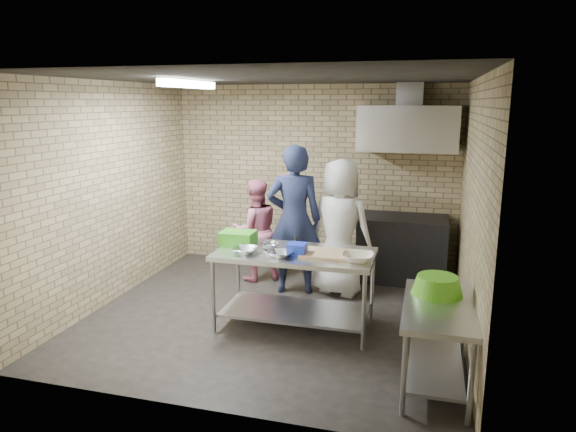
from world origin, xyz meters
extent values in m
plane|color=black|center=(0.00, 0.00, 0.00)|extent=(4.20, 4.20, 0.00)
plane|color=black|center=(0.00, 0.00, 2.70)|extent=(4.20, 4.20, 0.00)
cube|color=tan|center=(0.00, 2.00, 1.35)|extent=(4.20, 0.06, 2.70)
cube|color=tan|center=(0.00, -2.00, 1.35)|extent=(4.20, 0.06, 2.70)
cube|color=tan|center=(-2.10, 0.00, 1.35)|extent=(0.06, 4.00, 2.70)
cube|color=tan|center=(2.10, 0.00, 1.35)|extent=(0.06, 4.00, 2.70)
cube|color=silver|center=(0.30, -0.24, 0.43)|extent=(1.71, 0.86, 0.86)
cube|color=silver|center=(1.80, -1.10, 0.38)|extent=(0.60, 1.20, 0.75)
cube|color=black|center=(1.35, 1.65, 0.45)|extent=(1.20, 0.70, 0.90)
cube|color=silver|center=(1.35, 1.70, 2.10)|extent=(1.30, 0.60, 0.60)
cube|color=#A5A8AD|center=(1.35, 1.85, 2.55)|extent=(0.35, 0.30, 0.30)
cube|color=#3F2B19|center=(1.65, 1.89, 1.92)|extent=(0.80, 0.20, 0.04)
cube|color=white|center=(-1.00, 0.00, 2.64)|extent=(0.10, 1.25, 0.08)
cube|color=green|center=(-0.40, -0.12, 0.93)|extent=(0.38, 0.29, 0.15)
cube|color=#1B35CB|center=(0.35, -0.34, 0.92)|extent=(0.19, 0.19, 0.12)
cube|color=tan|center=(0.65, -0.26, 0.87)|extent=(0.52, 0.40, 0.03)
imported|color=#B0B3B7|center=(-0.20, -0.44, 0.89)|extent=(0.27, 0.27, 0.07)
imported|color=silver|center=(0.00, -0.19, 0.89)|extent=(0.21, 0.21, 0.06)
imported|color=#B0B2B7|center=(0.20, -0.46, 0.89)|extent=(0.25, 0.25, 0.06)
imported|color=beige|center=(1.00, -0.39, 0.90)|extent=(0.33, 0.33, 0.08)
cylinder|color=#B22619|center=(1.40, 1.89, 2.03)|extent=(0.07, 0.07, 0.18)
cylinder|color=green|center=(1.80, 1.89, 2.02)|extent=(0.06, 0.06, 0.15)
imported|color=black|center=(0.02, 0.80, 0.97)|extent=(0.80, 0.63, 1.93)
imported|color=#CD6D87|center=(-0.62, 1.13, 0.71)|extent=(0.87, 0.82, 1.42)
imported|color=white|center=(0.60, 0.90, 0.88)|extent=(0.99, 0.79, 1.76)
camera|label=1|loc=(1.64, -5.44, 2.45)|focal=32.19mm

